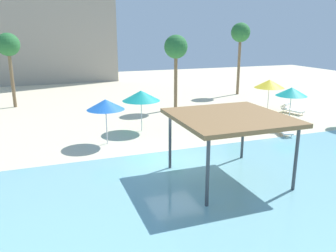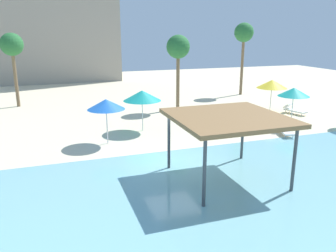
{
  "view_description": "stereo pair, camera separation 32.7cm",
  "coord_description": "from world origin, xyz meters",
  "px_view_note": "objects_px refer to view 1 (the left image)",
  "views": [
    {
      "loc": [
        -5.81,
        -15.15,
        6.36
      ],
      "look_at": [
        0.45,
        2.0,
        1.3
      ],
      "focal_mm": 36.78,
      "sensor_mm": 36.0,
      "label": 1
    },
    {
      "loc": [
        -5.5,
        -15.26,
        6.36
      ],
      "look_at": [
        0.45,
        2.0,
        1.3
      ],
      "focal_mm": 36.78,
      "sensor_mm": 36.0,
      "label": 2
    }
  ],
  "objects_px": {
    "lounge_chair_2": "(242,125)",
    "palm_tree_1": "(176,49)",
    "lounge_chair_3": "(283,129)",
    "beach_umbrella_blue_3": "(106,105)",
    "palm_tree_0": "(240,35)",
    "shade_pavilion": "(230,119)",
    "beach_umbrella_teal_2": "(141,96)",
    "beach_umbrella_teal_4": "(292,92)",
    "lounge_chair_0": "(291,109)",
    "beach_umbrella_yellow_1": "(269,84)",
    "palm_tree_3": "(8,46)"
  },
  "relations": [
    {
      "from": "shade_pavilion",
      "to": "beach_umbrella_blue_3",
      "type": "bearing_deg",
      "value": 121.3
    },
    {
      "from": "shade_pavilion",
      "to": "palm_tree_0",
      "type": "height_order",
      "value": "palm_tree_0"
    },
    {
      "from": "palm_tree_1",
      "to": "lounge_chair_0",
      "type": "bearing_deg",
      "value": -29.59
    },
    {
      "from": "shade_pavilion",
      "to": "beach_umbrella_yellow_1",
      "type": "distance_m",
      "value": 14.31
    },
    {
      "from": "palm_tree_1",
      "to": "lounge_chair_3",
      "type": "bearing_deg",
      "value": -67.45
    },
    {
      "from": "beach_umbrella_teal_2",
      "to": "beach_umbrella_blue_3",
      "type": "height_order",
      "value": "beach_umbrella_teal_2"
    },
    {
      "from": "lounge_chair_0",
      "to": "beach_umbrella_yellow_1",
      "type": "bearing_deg",
      "value": -143.83
    },
    {
      "from": "beach_umbrella_blue_3",
      "to": "palm_tree_0",
      "type": "relative_size",
      "value": 0.37
    },
    {
      "from": "beach_umbrella_yellow_1",
      "to": "lounge_chair_2",
      "type": "distance_m",
      "value": 6.62
    },
    {
      "from": "lounge_chair_0",
      "to": "lounge_chair_3",
      "type": "relative_size",
      "value": 1.0
    },
    {
      "from": "beach_umbrella_blue_3",
      "to": "palm_tree_0",
      "type": "bearing_deg",
      "value": 36.56
    },
    {
      "from": "lounge_chair_2",
      "to": "palm_tree_1",
      "type": "distance_m",
      "value": 9.02
    },
    {
      "from": "beach_umbrella_yellow_1",
      "to": "palm_tree_0",
      "type": "xyz_separation_m",
      "value": [
        1.93,
        7.87,
        3.72
      ]
    },
    {
      "from": "lounge_chair_2",
      "to": "lounge_chair_3",
      "type": "height_order",
      "value": "same"
    },
    {
      "from": "lounge_chair_0",
      "to": "palm_tree_3",
      "type": "relative_size",
      "value": 0.32
    },
    {
      "from": "lounge_chair_2",
      "to": "palm_tree_0",
      "type": "relative_size",
      "value": 0.28
    },
    {
      "from": "palm_tree_0",
      "to": "beach_umbrella_blue_3",
      "type": "bearing_deg",
      "value": -143.44
    },
    {
      "from": "beach_umbrella_blue_3",
      "to": "lounge_chair_3",
      "type": "bearing_deg",
      "value": -9.55
    },
    {
      "from": "palm_tree_1",
      "to": "palm_tree_3",
      "type": "relative_size",
      "value": 0.98
    },
    {
      "from": "beach_umbrella_teal_4",
      "to": "shade_pavilion",
      "type": "bearing_deg",
      "value": -141.96
    },
    {
      "from": "shade_pavilion",
      "to": "beach_umbrella_teal_2",
      "type": "bearing_deg",
      "value": 99.6
    },
    {
      "from": "beach_umbrella_yellow_1",
      "to": "palm_tree_3",
      "type": "height_order",
      "value": "palm_tree_3"
    },
    {
      "from": "palm_tree_0",
      "to": "palm_tree_1",
      "type": "distance_m",
      "value": 9.71
    },
    {
      "from": "beach_umbrella_yellow_1",
      "to": "lounge_chair_0",
      "type": "relative_size",
      "value": 1.32
    },
    {
      "from": "palm_tree_1",
      "to": "lounge_chair_2",
      "type": "bearing_deg",
      "value": -76.56
    },
    {
      "from": "lounge_chair_0",
      "to": "palm_tree_0",
      "type": "distance_m",
      "value": 10.63
    },
    {
      "from": "lounge_chair_0",
      "to": "lounge_chair_3",
      "type": "distance_m",
      "value": 6.25
    },
    {
      "from": "lounge_chair_3",
      "to": "beach_umbrella_teal_2",
      "type": "bearing_deg",
      "value": -97.67
    },
    {
      "from": "beach_umbrella_blue_3",
      "to": "lounge_chair_3",
      "type": "height_order",
      "value": "beach_umbrella_blue_3"
    },
    {
      "from": "palm_tree_3",
      "to": "beach_umbrella_blue_3",
      "type": "bearing_deg",
      "value": -66.13
    },
    {
      "from": "beach_umbrella_teal_4",
      "to": "palm_tree_0",
      "type": "height_order",
      "value": "palm_tree_0"
    },
    {
      "from": "beach_umbrella_teal_2",
      "to": "palm_tree_0",
      "type": "xyz_separation_m",
      "value": [
        13.08,
        9.71,
        3.67
      ]
    },
    {
      "from": "palm_tree_3",
      "to": "lounge_chair_3",
      "type": "bearing_deg",
      "value": -41.44
    },
    {
      "from": "beach_umbrella_teal_2",
      "to": "lounge_chair_2",
      "type": "relative_size",
      "value": 1.35
    },
    {
      "from": "beach_umbrella_yellow_1",
      "to": "lounge_chair_3",
      "type": "bearing_deg",
      "value": -117.24
    },
    {
      "from": "shade_pavilion",
      "to": "palm_tree_1",
      "type": "height_order",
      "value": "palm_tree_1"
    },
    {
      "from": "beach_umbrella_yellow_1",
      "to": "lounge_chair_3",
      "type": "xyz_separation_m",
      "value": [
        -2.89,
        -5.61,
        -1.96
      ]
    },
    {
      "from": "beach_umbrella_yellow_1",
      "to": "beach_umbrella_blue_3",
      "type": "height_order",
      "value": "beach_umbrella_blue_3"
    },
    {
      "from": "lounge_chair_2",
      "to": "palm_tree_1",
      "type": "relative_size",
      "value": 0.33
    },
    {
      "from": "shade_pavilion",
      "to": "palm_tree_1",
      "type": "bearing_deg",
      "value": 77.91
    },
    {
      "from": "shade_pavilion",
      "to": "beach_umbrella_teal_2",
      "type": "height_order",
      "value": "shade_pavilion"
    },
    {
      "from": "shade_pavilion",
      "to": "lounge_chair_3",
      "type": "xyz_separation_m",
      "value": [
        6.79,
        4.91,
        -2.41
      ]
    },
    {
      "from": "beach_umbrella_yellow_1",
      "to": "beach_umbrella_teal_2",
      "type": "xyz_separation_m",
      "value": [
        -11.15,
        -1.85,
        0.05
      ]
    },
    {
      "from": "beach_umbrella_teal_2",
      "to": "lounge_chair_2",
      "type": "bearing_deg",
      "value": -19.1
    },
    {
      "from": "beach_umbrella_blue_3",
      "to": "palm_tree_0",
      "type": "height_order",
      "value": "palm_tree_0"
    },
    {
      "from": "beach_umbrella_teal_2",
      "to": "beach_umbrella_teal_4",
      "type": "relative_size",
      "value": 1.05
    },
    {
      "from": "beach_umbrella_teal_4",
      "to": "lounge_chair_2",
      "type": "bearing_deg",
      "value": -172.49
    },
    {
      "from": "palm_tree_1",
      "to": "palm_tree_3",
      "type": "bearing_deg",
      "value": 156.72
    },
    {
      "from": "palm_tree_0",
      "to": "palm_tree_3",
      "type": "relative_size",
      "value": 1.15
    },
    {
      "from": "beach_umbrella_blue_3",
      "to": "lounge_chair_0",
      "type": "xyz_separation_m",
      "value": [
        15.21,
        2.68,
        -2.0
      ]
    }
  ]
}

